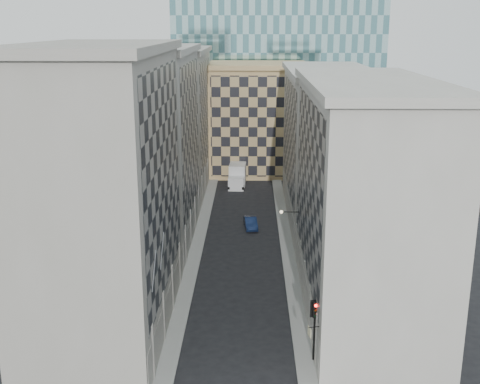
# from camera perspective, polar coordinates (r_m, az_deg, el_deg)

# --- Properties ---
(sidewalk_west) EXTENTS (1.50, 100.00, 0.15)m
(sidewalk_west) POSITION_cam_1_polar(r_m,az_deg,el_deg) (70.71, -4.09, -5.12)
(sidewalk_west) COLOR gray
(sidewalk_west) RESTS_ON ground
(sidewalk_east) EXTENTS (1.50, 100.00, 0.15)m
(sidewalk_east) POSITION_cam_1_polar(r_m,az_deg,el_deg) (70.55, 4.47, -5.18)
(sidewalk_east) COLOR gray
(sidewalk_east) RESTS_ON ground
(bldg_left_a) EXTENTS (10.80, 22.80, 23.70)m
(bldg_left_a) POSITION_cam_1_polar(r_m,az_deg,el_deg) (50.12, -12.70, -0.09)
(bldg_left_a) COLOR gray
(bldg_left_a) RESTS_ON ground
(bldg_left_b) EXTENTS (10.80, 22.80, 22.70)m
(bldg_left_b) POSITION_cam_1_polar(r_m,az_deg,el_deg) (71.21, -8.58, 4.31)
(bldg_left_b) COLOR gray
(bldg_left_b) RESTS_ON ground
(bldg_left_c) EXTENTS (10.80, 22.80, 21.70)m
(bldg_left_c) POSITION_cam_1_polar(r_m,az_deg,el_deg) (92.73, -6.33, 6.68)
(bldg_left_c) COLOR gray
(bldg_left_c) RESTS_ON ground
(bldg_right_a) EXTENTS (10.80, 26.80, 20.70)m
(bldg_right_a) POSITION_cam_1_polar(r_m,az_deg,el_deg) (53.84, 11.59, -0.60)
(bldg_right_a) COLOR #A9A59B
(bldg_right_a) RESTS_ON ground
(bldg_right_b) EXTENTS (10.80, 28.80, 19.70)m
(bldg_right_b) POSITION_cam_1_polar(r_m,az_deg,el_deg) (79.92, 8.19, 4.48)
(bldg_right_b) COLOR #A9A59B
(bldg_right_b) RESTS_ON ground
(tan_block) EXTENTS (16.80, 14.80, 18.80)m
(tan_block) POSITION_cam_1_polar(r_m,az_deg,el_deg) (104.92, 1.64, 7.03)
(tan_block) COLOR #A78358
(tan_block) RESTS_ON ground
(church_tower) EXTENTS (7.20, 7.20, 51.50)m
(church_tower) POSITION_cam_1_polar(r_m,az_deg,el_deg) (117.87, 0.63, 16.52)
(church_tower) COLOR #2E2924
(church_tower) RESTS_ON ground
(flagpoles_left) EXTENTS (0.10, 6.33, 2.33)m
(flagpoles_left) POSITION_cam_1_polar(r_m,az_deg,el_deg) (45.72, -7.77, -6.44)
(flagpoles_left) COLOR gray
(flagpoles_left) RESTS_ON ground
(bracket_lamp) EXTENTS (1.98, 0.36, 0.36)m
(bracket_lamp) POSITION_cam_1_polar(r_m,az_deg,el_deg) (62.83, 4.10, -1.90)
(bracket_lamp) COLOR black
(bracket_lamp) RESTS_ON ground
(traffic_light) EXTENTS (0.61, 0.57, 4.92)m
(traffic_light) POSITION_cam_1_polar(r_m,az_deg,el_deg) (46.70, 7.09, -11.76)
(traffic_light) COLOR black
(traffic_light) RESTS_ON sidewalk_east
(box_truck) EXTENTS (2.82, 6.37, 3.44)m
(box_truck) POSITION_cam_1_polar(r_m,az_deg,el_deg) (96.36, -0.26, 1.45)
(box_truck) COLOR silver
(box_truck) RESTS_ON ground
(dark_car) EXTENTS (1.97, 4.43, 1.41)m
(dark_car) POSITION_cam_1_polar(r_m,az_deg,el_deg) (76.55, 1.01, -2.94)
(dark_car) COLOR #101D3C
(dark_car) RESTS_ON ground
(shop_sign) EXTENTS (0.81, 0.68, 0.77)m
(shop_sign) POSITION_cam_1_polar(r_m,az_deg,el_deg) (44.46, 6.64, -13.00)
(shop_sign) COLOR black
(shop_sign) RESTS_ON ground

